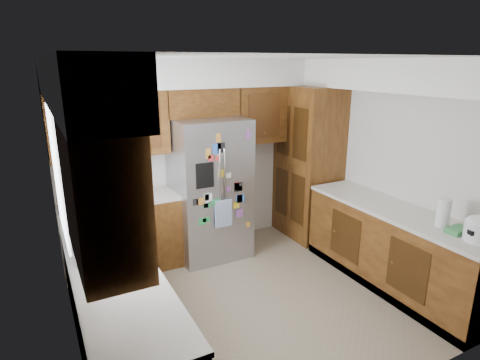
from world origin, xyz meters
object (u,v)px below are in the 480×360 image
Objects in this scene: pantry at (308,163)px; paper_towel at (443,213)px; rice_cooker at (480,228)px; fridge at (210,189)px.

pantry is 2.16m from paper_towel.
paper_towel is (-0.00, 0.37, 0.02)m from rice_cooker.
rice_cooker is 0.37m from paper_towel.
paper_towel is at bearing -55.91° from fridge.
fridge is 6.42× the size of paper_towel.
rice_cooker is (-0.00, -2.53, -0.03)m from pantry.
pantry reaches higher than paper_towel.
pantry is 7.66× the size of paper_towel.
fridge is 2.99m from rice_cooker.
pantry is 7.79× the size of rice_cooker.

